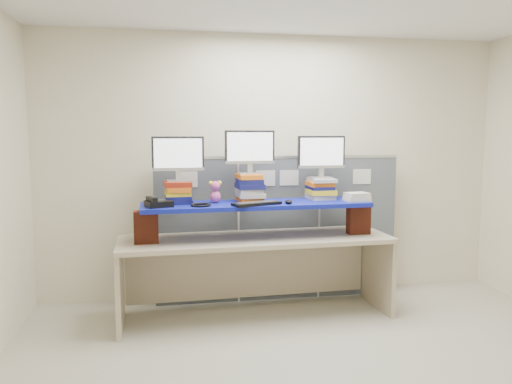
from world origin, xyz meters
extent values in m
cube|color=#F1E6C6|center=(0.00, 0.00, 1.40)|extent=(5.00, 4.00, 2.80)
cube|color=beige|center=(0.00, 0.00, 0.00)|extent=(5.00, 4.00, 0.01)
cube|color=#4D535B|center=(-0.87, 1.78, 0.75)|extent=(0.85, 0.05, 1.50)
cube|color=#4D535B|center=(0.00, 1.78, 0.75)|extent=(0.85, 0.05, 1.50)
cube|color=#4D535B|center=(0.87, 1.78, 0.75)|extent=(0.85, 0.05, 1.50)
cube|color=silver|center=(0.00, 1.78, 1.51)|extent=(2.60, 0.06, 0.03)
cube|color=silver|center=(-0.95, 1.75, 1.30)|extent=(0.20, 0.00, 0.16)
cube|color=silver|center=(-0.15, 1.75, 1.30)|extent=(0.20, 0.00, 0.16)
cube|color=silver|center=(0.10, 1.75, 1.30)|extent=(0.20, 0.00, 0.16)
cube|color=silver|center=(0.90, 1.75, 1.30)|extent=(0.20, 0.00, 0.16)
cube|color=#C1B093|center=(-0.33, 1.29, 0.76)|extent=(2.59, 0.84, 0.04)
cube|color=#C1B093|center=(-1.59, 1.25, 0.37)|extent=(0.07, 0.70, 0.74)
cube|color=#C1B093|center=(0.93, 1.34, 0.37)|extent=(0.07, 0.70, 0.74)
cube|color=maroon|center=(-1.34, 1.21, 0.93)|extent=(0.22, 0.12, 0.29)
cube|color=maroon|center=(0.69, 1.28, 0.93)|extent=(0.22, 0.12, 0.29)
cube|color=#0A0A85|center=(-0.33, 1.29, 1.09)|extent=(2.15, 0.61, 0.04)
cube|color=#131655|center=(-1.05, 1.39, 1.13)|extent=(0.25, 0.30, 0.03)
cube|color=#131655|center=(-1.05, 1.38, 1.17)|extent=(0.24, 0.27, 0.04)
cube|color=yellow|center=(-1.06, 1.40, 1.20)|extent=(0.24, 0.29, 0.04)
cube|color=orange|center=(-1.05, 1.39, 1.24)|extent=(0.22, 0.28, 0.04)
cube|color=maroon|center=(-1.05, 1.39, 1.29)|extent=(0.26, 0.27, 0.05)
cube|color=orange|center=(-0.37, 1.41, 1.13)|extent=(0.24, 0.29, 0.04)
cube|color=#B6B4AD|center=(-0.37, 1.40, 1.17)|extent=(0.26, 0.29, 0.04)
cube|color=#B6B4AD|center=(-0.38, 1.40, 1.21)|extent=(0.24, 0.29, 0.05)
cube|color=#131655|center=(-0.37, 1.41, 1.26)|extent=(0.26, 0.31, 0.04)
cube|color=#131655|center=(-0.37, 1.41, 1.30)|extent=(0.24, 0.27, 0.05)
cube|color=orange|center=(-0.38, 1.42, 1.35)|extent=(0.23, 0.30, 0.04)
cube|color=#B6B4AD|center=(0.34, 1.44, 1.13)|extent=(0.25, 0.28, 0.05)
cube|color=yellow|center=(0.35, 1.44, 1.18)|extent=(0.25, 0.28, 0.05)
cube|color=#131655|center=(0.34, 1.44, 1.22)|extent=(0.23, 0.29, 0.03)
cube|color=orange|center=(0.34, 1.45, 1.26)|extent=(0.24, 0.28, 0.04)
cube|color=#B6B4AD|center=(0.35, 1.43, 1.30)|extent=(0.23, 0.30, 0.04)
cube|color=#B0AFB5|center=(-1.05, 1.39, 1.32)|extent=(0.22, 0.14, 0.01)
cube|color=#B0AFB5|center=(-1.05, 1.39, 1.37)|extent=(0.05, 0.04, 0.09)
cube|color=black|center=(-1.05, 1.39, 1.57)|extent=(0.48, 0.05, 0.32)
cube|color=white|center=(-1.05, 1.37, 1.57)|extent=(0.44, 0.02, 0.28)
cube|color=#B0AFB5|center=(-0.37, 1.41, 1.38)|extent=(0.22, 0.14, 0.01)
cube|color=#B0AFB5|center=(-0.37, 1.41, 1.43)|extent=(0.05, 0.04, 0.09)
cube|color=black|center=(-0.37, 1.41, 1.63)|extent=(0.48, 0.05, 0.32)
cube|color=white|center=(-0.37, 1.39, 1.63)|extent=(0.44, 0.02, 0.28)
cube|color=#B0AFB5|center=(0.35, 1.44, 1.33)|extent=(0.22, 0.14, 0.01)
cube|color=#B0AFB5|center=(0.35, 1.44, 1.38)|extent=(0.05, 0.04, 0.09)
cube|color=black|center=(0.35, 1.44, 1.58)|extent=(0.48, 0.05, 0.32)
cube|color=white|center=(0.35, 1.42, 1.58)|extent=(0.44, 0.02, 0.28)
cube|color=black|center=(-0.36, 1.13, 1.12)|extent=(0.48, 0.30, 0.03)
cube|color=#29292C|center=(-0.36, 1.13, 1.14)|extent=(0.40, 0.23, 0.00)
ellipsoid|color=black|center=(-0.05, 1.16, 1.13)|extent=(0.08, 0.13, 0.04)
cube|color=black|center=(-1.23, 1.18, 1.14)|extent=(0.27, 0.25, 0.05)
cube|color=#29292C|center=(-1.23, 1.18, 1.17)|extent=(0.14, 0.14, 0.01)
cube|color=black|center=(-1.29, 1.15, 1.18)|extent=(0.11, 0.20, 0.04)
torus|color=black|center=(-0.86, 1.15, 1.12)|extent=(0.21, 0.21, 0.02)
ellipsoid|color=#D65194|center=(-0.71, 1.34, 1.17)|extent=(0.10, 0.09, 0.11)
sphere|color=#D65194|center=(-0.71, 1.34, 1.27)|extent=(0.09, 0.09, 0.09)
sphere|color=yellow|center=(-0.75, 1.34, 1.30)|extent=(0.04, 0.04, 0.04)
sphere|color=yellow|center=(-0.67, 1.34, 1.30)|extent=(0.04, 0.04, 0.04)
cube|color=beige|center=(0.64, 1.23, 1.12)|extent=(0.25, 0.21, 0.03)
cube|color=beige|center=(0.64, 1.23, 1.15)|extent=(0.24, 0.20, 0.03)
cube|color=beige|center=(0.64, 1.23, 1.18)|extent=(0.23, 0.19, 0.03)
camera|label=1|loc=(-1.14, -3.28, 1.75)|focal=35.00mm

